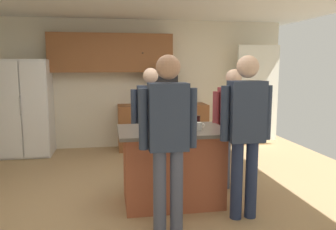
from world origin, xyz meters
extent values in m
plane|color=tan|center=(0.00, 0.00, 0.00)|extent=(7.04, 7.04, 0.00)
cube|color=beige|center=(0.00, 2.80, 1.30)|extent=(6.40, 0.10, 2.60)
cube|color=white|center=(2.60, 2.40, 1.10)|extent=(0.90, 0.06, 2.00)
cube|color=brown|center=(-0.40, 2.60, 1.92)|extent=(2.40, 0.35, 0.75)
sphere|color=#4C3823|center=(0.20, 2.41, 1.93)|extent=(0.04, 0.04, 0.04)
cube|color=brown|center=(0.60, 2.48, 0.45)|extent=(1.80, 0.60, 0.90)
sphere|color=#4C3823|center=(1.05, 2.17, 0.45)|extent=(0.04, 0.04, 0.04)
cube|color=white|center=(-2.00, 2.40, 0.90)|extent=(0.90, 0.70, 1.79)
cube|color=white|center=(-2.22, 2.03, 0.90)|extent=(0.43, 0.04, 1.71)
cube|color=white|center=(-1.78, 2.03, 0.90)|extent=(0.43, 0.04, 1.71)
cylinder|color=#B2B2B7|center=(-2.00, 2.00, 0.99)|extent=(0.02, 0.02, 0.35)
cube|color=black|center=(0.60, 2.50, 1.45)|extent=(0.56, 0.40, 0.32)
cube|color=#AD5638|center=(0.28, -0.28, 0.44)|extent=(1.16, 0.75, 0.88)
cube|color=#60564C|center=(0.28, -0.28, 0.90)|extent=(1.30, 0.89, 0.04)
cylinder|color=#4C5166|center=(1.10, 0.06, 0.40)|extent=(0.13, 0.13, 0.80)
cylinder|color=#4C5166|center=(1.27, 0.06, 0.40)|extent=(0.13, 0.13, 0.80)
cube|color=maroon|center=(1.18, 0.06, 1.09)|extent=(0.38, 0.22, 0.60)
sphere|color=beige|center=(1.18, 0.06, 1.53)|extent=(0.22, 0.22, 0.22)
cylinder|color=maroon|center=(0.94, 0.06, 1.07)|extent=(0.09, 0.09, 0.54)
cylinder|color=maroon|center=(1.42, 0.06, 1.07)|extent=(0.09, 0.09, 0.54)
cylinder|color=#232D4C|center=(0.90, -0.85, 0.44)|extent=(0.13, 0.13, 0.87)
cylinder|color=#232D4C|center=(1.07, -0.85, 0.44)|extent=(0.13, 0.13, 0.87)
cube|color=#2D384C|center=(0.98, -0.85, 1.20)|extent=(0.38, 0.22, 0.65)
sphere|color=beige|center=(0.98, -0.85, 1.67)|extent=(0.24, 0.24, 0.24)
cylinder|color=#2D384C|center=(0.74, -0.85, 1.18)|extent=(0.09, 0.09, 0.59)
cylinder|color=#2D384C|center=(1.22, -0.85, 1.18)|extent=(0.09, 0.09, 0.59)
cylinder|color=#4C5166|center=(0.01, -1.07, 0.43)|extent=(0.13, 0.13, 0.87)
cylinder|color=#4C5166|center=(0.18, -1.07, 0.43)|extent=(0.13, 0.13, 0.87)
cube|color=#2D384C|center=(0.10, -1.07, 1.19)|extent=(0.38, 0.22, 0.65)
sphere|color=tan|center=(0.10, -1.07, 1.67)|extent=(0.24, 0.24, 0.24)
cylinder|color=#2D384C|center=(-0.14, -1.07, 1.18)|extent=(0.09, 0.09, 0.59)
cylinder|color=#2D384C|center=(0.34, -1.07, 1.18)|extent=(0.09, 0.09, 0.59)
cylinder|color=#232D4C|center=(0.04, 0.50, 0.40)|extent=(0.13, 0.13, 0.80)
cylinder|color=#232D4C|center=(0.21, 0.50, 0.40)|extent=(0.13, 0.13, 0.80)
cube|color=#2D384C|center=(0.12, 0.50, 1.10)|extent=(0.38, 0.22, 0.60)
sphere|color=beige|center=(0.12, 0.50, 1.54)|extent=(0.22, 0.22, 0.22)
cylinder|color=#2D384C|center=(-0.12, 0.50, 1.08)|extent=(0.09, 0.09, 0.54)
cylinder|color=#2D384C|center=(0.36, 0.50, 1.08)|extent=(0.09, 0.09, 0.54)
cylinder|color=black|center=(0.61, -0.21, 1.00)|extent=(0.07, 0.07, 0.15)
cylinder|color=white|center=(0.58, -0.40, 0.97)|extent=(0.08, 0.08, 0.09)
torus|color=white|center=(0.63, -0.40, 0.97)|extent=(0.06, 0.01, 0.06)
cylinder|color=black|center=(0.41, -0.47, 0.98)|extent=(0.07, 0.07, 0.12)
cube|color=#B7B7BC|center=(0.22, -0.23, 0.93)|extent=(0.44, 0.30, 0.02)
cube|color=#A8A8AD|center=(0.22, -0.23, 0.95)|extent=(0.44, 0.30, 0.02)
camera|label=1|loc=(-0.45, -4.22, 1.68)|focal=36.01mm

